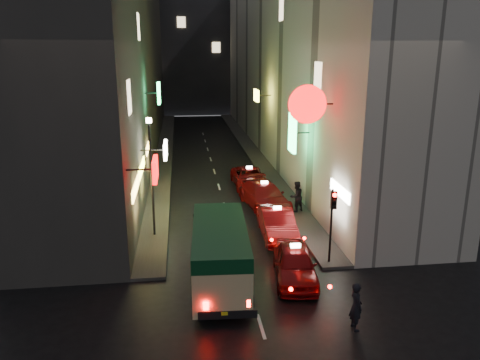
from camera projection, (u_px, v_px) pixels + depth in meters
name	position (u px, v px, depth m)	size (l,w,h in m)	color
building_left	(118.00, 57.00, 42.14)	(7.53, 52.00, 18.00)	#33312F
building_right	(292.00, 57.00, 44.10)	(8.28, 52.00, 18.00)	#BBB5AB
building_far	(194.00, 41.00, 73.16)	(30.00, 10.00, 22.00)	#303035
sidewalk_left	(165.00, 153.00, 45.00)	(1.50, 52.00, 0.15)	#42403E
sidewalk_right	(252.00, 150.00, 46.04)	(1.50, 52.00, 0.15)	#42403E
minibus	(220.00, 249.00, 19.29)	(2.52, 6.34, 2.68)	#D9C088
taxi_near	(295.00, 261.00, 20.15)	(2.94, 5.67, 1.89)	maroon
taxi_second	(277.00, 221.00, 24.75)	(2.52, 5.73, 1.97)	maroon
taxi_third	(264.00, 194.00, 29.35)	(3.27, 6.10, 2.01)	maroon
taxi_far	(249.00, 176.00, 33.94)	(2.16, 5.02, 1.75)	maroon
pedestrian_crossing	(356.00, 303.00, 16.48)	(0.67, 0.43, 2.03)	black
pedestrian_sidewalk	(296.00, 195.00, 28.18)	(0.81, 0.50, 2.14)	black
traffic_light	(333.00, 211.00, 20.92)	(0.26, 0.43, 3.50)	black
lamp_post	(151.00, 169.00, 23.96)	(0.28, 0.28, 6.22)	black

